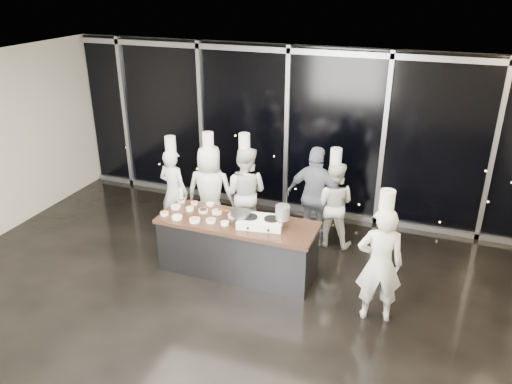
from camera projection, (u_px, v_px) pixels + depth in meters
ground at (214, 303)px, 7.20m from camera, size 9.00×9.00×0.00m
room_shell at (221, 158)px, 6.23m from camera, size 9.02×7.02×3.21m
window_wall at (287, 131)px, 9.49m from camera, size 8.90×0.11×3.20m
demo_counter at (238, 246)px, 7.79m from camera, size 2.46×0.86×0.90m
stove at (261, 222)px, 7.44m from camera, size 0.72×0.51×0.14m
frying_pan at (240, 213)px, 7.47m from camera, size 0.54×0.35×0.05m
stock_pot at (283, 212)px, 7.32m from camera, size 0.24×0.24×0.21m
prep_bowls at (202, 213)px, 7.79m from camera, size 1.41×0.75×0.05m
squeeze_bottle at (181, 194)px, 8.21m from camera, size 0.08×0.08×0.27m
chef_far_left at (174, 190)px, 8.88m from camera, size 0.64×0.48×1.82m
chef_left at (210, 191)px, 8.72m from camera, size 0.92×0.69×1.93m
chef_center at (245, 192)px, 8.70m from camera, size 0.86×0.69×1.92m
guest at (316, 197)px, 8.46m from camera, size 1.08×0.55×1.77m
chef_right at (333, 203)px, 8.47m from camera, size 0.77×0.61×1.76m
chef_side at (380, 263)px, 6.57m from camera, size 0.69×0.53×1.91m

